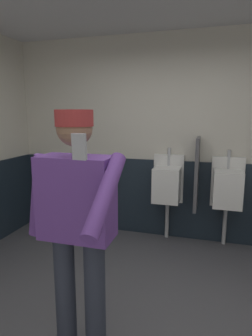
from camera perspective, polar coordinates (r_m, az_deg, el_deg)
The scene contains 7 objects.
wall_back at distance 3.91m, azimuth 9.14°, elevation 5.76°, with size 4.99×0.12×2.70m, color beige.
wainscot_band_back at distance 3.99m, azimuth 8.65°, elevation -6.10°, with size 4.39×0.03×1.07m, color #19232D.
urinal_left at distance 3.79m, azimuth 8.17°, elevation -3.16°, with size 0.40×0.34×1.24m.
urinal_middle at distance 3.77m, azimuth 19.55°, elevation -3.79°, with size 0.40×0.34×1.24m.
privacy_divider_panel at distance 3.65m, azimuth 13.90°, elevation -1.13°, with size 0.04×0.40×0.90m, color #4C4C51.
person at distance 1.89m, azimuth -9.75°, elevation -10.07°, with size 0.69×0.60×1.71m.
cell_phone at distance 1.20m, azimuth -9.29°, elevation 4.20°, with size 0.06×0.02×0.11m, color #A5A8B2.
Camera 1 is at (0.50, -1.85, 1.68)m, focal length 30.62 mm.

